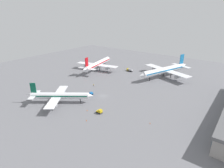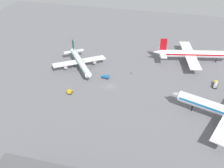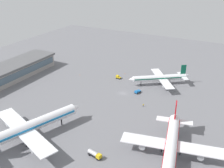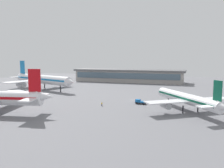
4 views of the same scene
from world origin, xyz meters
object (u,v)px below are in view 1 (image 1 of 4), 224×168
at_px(ground_crew_worker, 93,85).
at_px(safety_cone_far_side, 86,120).
at_px(safety_cone_near_gate, 87,110).
at_px(airplane_distant, 165,70).
at_px(baggage_tug, 100,111).
at_px(airplane_taxiing, 59,96).
at_px(fuel_truck, 130,70).
at_px(pushback_tractor, 90,94).
at_px(airplane_at_gate, 98,64).
at_px(safety_cone_mid_apron, 150,123).

relative_size(ground_crew_worker, safety_cone_far_side, 2.78).
bearing_deg(safety_cone_near_gate, safety_cone_far_side, -138.33).
height_order(ground_crew_worker, safety_cone_far_side, ground_crew_worker).
relative_size(airplane_distant, baggage_tug, 16.77).
distance_m(baggage_tug, safety_cone_far_side, 10.08).
relative_size(ground_crew_worker, safety_cone_near_gate, 2.78).
height_order(airplane_taxiing, airplane_distant, airplane_distant).
distance_m(airplane_taxiing, ground_crew_worker, 32.77).
height_order(baggage_tug, fuel_truck, fuel_truck).
bearing_deg(ground_crew_worker, pushback_tractor, 175.09).
bearing_deg(safety_cone_far_side, safety_cone_near_gate, 41.67).
bearing_deg(airplane_at_gate, fuel_truck, -75.32).
bearing_deg(airplane_distant, fuel_truck, -63.39).
bearing_deg(safety_cone_near_gate, airplane_at_gate, 36.74).
height_order(pushback_tractor, safety_cone_far_side, pushback_tractor).
bearing_deg(pushback_tractor, airplane_taxiing, 170.06).
distance_m(pushback_tractor, fuel_truck, 62.19).
distance_m(airplane_distant, ground_crew_worker, 62.53).
xyz_separation_m(fuel_truck, safety_cone_far_side, (-85.98, -27.50, -1.09)).
bearing_deg(baggage_tug, fuel_truck, 111.66).
height_order(safety_cone_near_gate, safety_cone_mid_apron, same).
height_order(baggage_tug, safety_cone_mid_apron, baggage_tug).
distance_m(airplane_at_gate, airplane_taxiing, 72.00).
distance_m(safety_cone_mid_apron, safety_cone_far_side, 32.37).
relative_size(fuel_truck, safety_cone_near_gate, 10.90).
xyz_separation_m(pushback_tractor, ground_crew_worker, (13.64, 9.35, -0.12)).
bearing_deg(safety_cone_near_gate, fuel_truck, 14.68).
relative_size(airplane_at_gate, ground_crew_worker, 30.74).
relative_size(airplane_at_gate, baggage_tug, 15.81).
bearing_deg(baggage_tug, airplane_distant, 88.29).
bearing_deg(safety_cone_far_side, airplane_at_gate, 37.32).
distance_m(airplane_distant, fuel_truck, 32.96).
bearing_deg(ground_crew_worker, airplane_taxiing, 143.39).
bearing_deg(pushback_tractor, airplane_distant, -8.29).
xyz_separation_m(airplane_taxiing, ground_crew_worker, (32.52, 1.55, -3.77)).
bearing_deg(safety_cone_far_side, airplane_distant, -3.10).
bearing_deg(safety_cone_far_side, fuel_truck, 17.73).
height_order(airplane_distant, pushback_tractor, airplane_distant).
xyz_separation_m(airplane_taxiing, airplane_distant, (84.53, -32.75, 1.62)).
xyz_separation_m(airplane_at_gate, safety_cone_near_gate, (-64.16, -47.89, -5.43)).
relative_size(airplane_distant, ground_crew_worker, 32.61).
height_order(airplane_at_gate, baggage_tug, airplane_at_gate).
height_order(airplane_taxiing, ground_crew_worker, airplane_taxiing).
relative_size(airplane_at_gate, safety_cone_near_gate, 85.57).
distance_m(safety_cone_near_gate, safety_cone_far_side, 10.59).
relative_size(baggage_tug, fuel_truck, 0.50).
xyz_separation_m(airplane_taxiing, baggage_tug, (4.68, -28.31, -3.46)).
bearing_deg(airplane_taxiing, safety_cone_near_gate, -29.22).
distance_m(baggage_tug, safety_cone_near_gate, 7.82).
distance_m(baggage_tug, safety_cone_mid_apron, 27.93).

